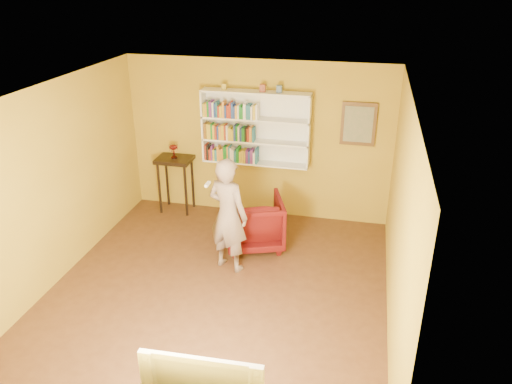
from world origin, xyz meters
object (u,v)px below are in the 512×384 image
ruby_lustre (174,148)px  television (205,377)px  armchair (254,222)px  bookshelf (256,128)px  person (228,215)px  console_table (175,167)px

ruby_lustre → television: size_ratio=0.22×
armchair → television: bearing=76.7°
bookshelf → person: bearing=-90.2°
person → bookshelf: bearing=-70.6°
bookshelf → person: bookshelf is taller
console_table → bookshelf: bearing=6.4°
console_table → ruby_lustre: 0.35m
console_table → television: 4.94m
bookshelf → person: size_ratio=1.06×
ruby_lustre → television: bearing=-65.7°
console_table → person: (1.42, -1.61, 0.02)m
ruby_lustre → person: bearing=-48.5°
bookshelf → television: bearing=-82.6°
console_table → television: size_ratio=0.93×
television → console_table: bearing=112.0°
armchair → television: television is taller
bookshelf → armchair: bookshelf is taller
ruby_lustre → console_table: bearing=123.7°
bookshelf → console_table: (-1.43, -0.16, -0.77)m
console_table → armchair: (1.63, -0.91, -0.42)m
ruby_lustre → television: 4.95m
ruby_lustre → armchair: size_ratio=0.27×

